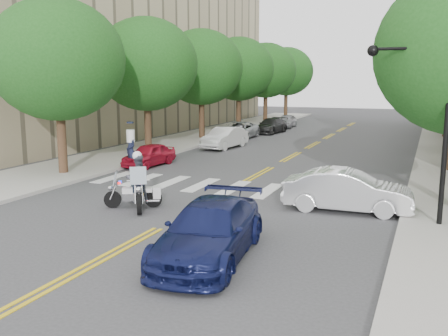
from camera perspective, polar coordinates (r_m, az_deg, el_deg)
The scene contains 22 objects.
ground at distance 16.01m, azimuth -7.55°, elevation -6.91°, with size 140.00×140.00×0.00m, color #38383A.
sidewalk_left at distance 39.48m, azimuth -3.46°, elevation 3.44°, with size 5.00×60.00×0.15m, color #9E9991.
building_left at distance 52.26m, azimuth -18.82°, elevation 17.69°, with size 26.00×44.00×24.00m, color tan.
tree_l_0 at distance 25.38m, azimuth -18.53°, elevation 11.62°, with size 6.40×6.40×8.45m.
tree_l_1 at distance 31.86m, azimuth -8.88°, elevation 11.61°, with size 6.40×6.40×8.45m.
tree_l_2 at distance 38.92m, azimuth -2.61°, elevation 11.43°, with size 6.40×6.40×8.45m.
tree_l_3 at distance 46.28m, azimuth 1.70°, elevation 11.23°, with size 6.40×6.40×8.45m.
tree_l_4 at distance 53.82m, azimuth 4.81°, elevation 11.05°, with size 6.40×6.40×8.45m.
tree_l_5 at distance 61.48m, azimuth 7.15°, elevation 10.89°, with size 6.40×6.40×8.45m.
tree_r_4 at distance 51.22m, azimuth 24.22°, elevation 10.26°, with size 6.40×6.40×8.45m.
tree_r_5 at distance 59.21m, azimuth 24.05°, elevation 10.14°, with size 6.40×6.40×8.45m.
traffic_signal_pole at distance 16.72m, azimuth 22.57°, elevation 6.11°, with size 2.82×0.42×6.00m.
motorcycle_police at distance 18.53m, azimuth -9.81°, elevation -1.64°, with size 1.68×2.29×2.11m.
motorcycle_parked at distance 18.61m, azimuth -9.78°, elevation -3.03°, with size 1.98×1.18×1.37m.
officer_standing at distance 26.23m, azimuth -10.58°, elevation 1.95°, with size 0.74×0.49×2.03m, color #171B33.
convertible at distance 18.32m, azimuth 13.94°, elevation -2.54°, with size 1.58×4.53×1.49m, color white.
sedan_blue at distance 13.17m, azimuth -1.66°, elevation -7.22°, with size 2.08×5.12×1.49m, color #101542.
parked_car_a at distance 27.38m, azimuth -8.57°, elevation 1.50°, with size 1.44×3.59×1.22m, color #AE1229.
parked_car_b at distance 34.02m, azimuth 0.08°, elevation 3.47°, with size 1.52×4.36×1.44m, color silver.
parked_car_c at distance 39.51m, azimuth 1.67°, elevation 4.32°, with size 2.22×4.81×1.34m, color gray.
parked_car_d at distance 43.86m, azimuth 5.37°, elevation 4.83°, with size 1.80×4.44×1.29m, color black.
parked_car_e at distance 49.10m, azimuth 7.18°, elevation 5.36°, with size 1.52×3.78×1.29m, color gray.
Camera 1 is at (7.77, -13.20, 4.67)m, focal length 40.00 mm.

